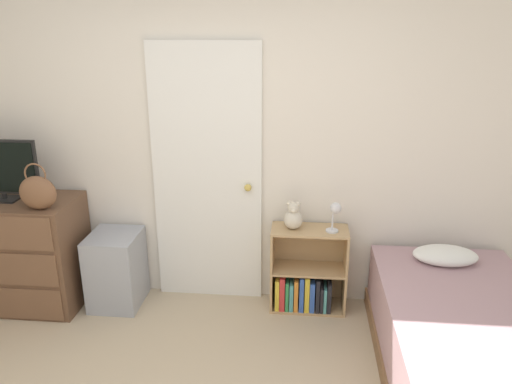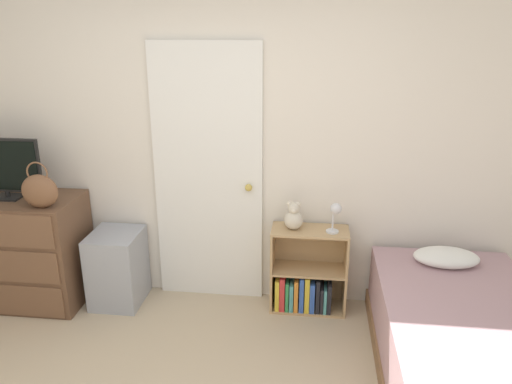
% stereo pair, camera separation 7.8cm
% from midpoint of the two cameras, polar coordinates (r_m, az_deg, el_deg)
% --- Properties ---
extents(wall_back, '(10.00, 0.06, 2.55)m').
position_cam_midpoint_polar(wall_back, '(3.80, -4.79, 5.71)').
color(wall_back, silver).
rests_on(wall_back, ground_plane).
extents(door_closed, '(0.84, 0.09, 2.02)m').
position_cam_midpoint_polar(door_closed, '(3.84, -6.16, 1.67)').
color(door_closed, white).
rests_on(door_closed, ground_plane).
extents(dresser, '(0.92, 0.54, 0.87)m').
position_cam_midpoint_polar(dresser, '(4.33, -25.70, -6.25)').
color(dresser, brown).
rests_on(dresser, ground_plane).
extents(tv, '(0.59, 0.16, 0.47)m').
position_cam_midpoint_polar(tv, '(4.14, -27.73, 2.33)').
color(tv, black).
rests_on(tv, dresser).
extents(handbag, '(0.27, 0.14, 0.34)m').
position_cam_midpoint_polar(handbag, '(3.85, -24.20, -0.03)').
color(handbag, brown).
rests_on(handbag, dresser).
extents(storage_bin, '(0.38, 0.42, 0.59)m').
position_cam_midpoint_polar(storage_bin, '(4.12, -16.19, -8.48)').
color(storage_bin, '#999EA8').
rests_on(storage_bin, ground_plane).
extents(bookshelf, '(0.58, 0.27, 0.67)m').
position_cam_midpoint_polar(bookshelf, '(3.94, 5.15, -9.94)').
color(bookshelf, tan).
rests_on(bookshelf, ground_plane).
extents(teddy_bear, '(0.14, 0.14, 0.22)m').
position_cam_midpoint_polar(teddy_bear, '(3.72, 3.69, -2.87)').
color(teddy_bear, beige).
rests_on(teddy_bear, bookshelf).
extents(desk_lamp, '(0.11, 0.10, 0.23)m').
position_cam_midpoint_polar(desk_lamp, '(3.67, 8.42, -2.27)').
color(desk_lamp, silver).
rests_on(desk_lamp, bookshelf).
extents(bed, '(1.01, 1.87, 0.62)m').
position_cam_midpoint_polar(bed, '(3.42, 22.40, -16.24)').
color(bed, brown).
rests_on(bed, ground_plane).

